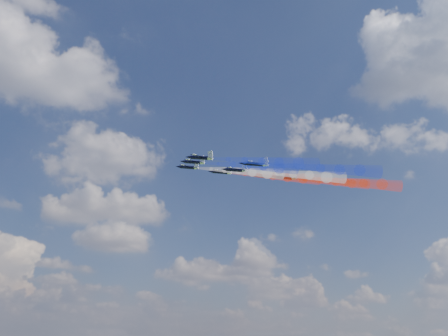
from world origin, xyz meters
name	(u,v)px	position (x,y,z in m)	size (l,w,h in m)	color
jet_lead	(188,167)	(-0.47, 19.48, 131.24)	(8.24, 10.30, 2.75)	black
trail_lead	(238,171)	(10.93, 3.25, 126.39)	(3.43, 31.75, 3.43)	white
jet_inner_left	(193,162)	(-2.65, 7.35, 128.88)	(8.24, 10.30, 2.75)	black
trail_inner_left	(248,166)	(8.75, -8.89, 124.03)	(3.43, 31.75, 3.43)	#1729C4
jet_inner_right	(221,172)	(10.33, 16.71, 129.98)	(8.24, 10.30, 2.75)	black
trail_inner_right	(273,176)	(21.73, 0.47, 125.12)	(3.43, 31.75, 3.43)	red
jet_outer_left	(200,158)	(-5.43, -7.38, 125.07)	(8.24, 10.30, 2.75)	black
trail_outer_left	(262,161)	(5.97, -23.61, 120.22)	(3.43, 31.75, 3.43)	#1729C4
jet_center_third	(235,170)	(9.91, 3.31, 126.56)	(8.24, 10.30, 2.75)	black
trail_center_third	(293,174)	(21.31, -12.92, 121.71)	(3.43, 31.75, 3.43)	white
jet_outer_right	(265,176)	(25.27, 12.97, 129.19)	(8.24, 10.30, 2.75)	black
trail_outer_right	(320,180)	(36.67, -3.27, 124.34)	(3.43, 31.75, 3.43)	red
jet_rear_left	(255,164)	(9.19, -12.54, 123.37)	(8.24, 10.30, 2.75)	black
trail_rear_left	(321,168)	(20.59, -28.78, 118.52)	(3.43, 31.75, 3.43)	#1729C4
jet_rear_right	(284,177)	(24.39, -1.98, 124.30)	(8.24, 10.30, 2.75)	black
trail_rear_right	(346,182)	(35.78, -18.22, 119.44)	(3.43, 31.75, 3.43)	red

